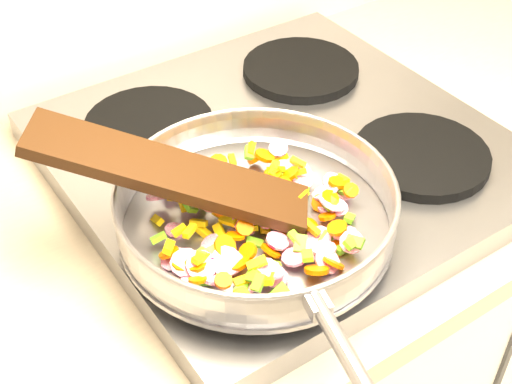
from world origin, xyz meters
TOP-DOWN VIEW (x-y plane):
  - cooktop at (-0.70, 1.67)m, footprint 0.60×0.60m
  - grate_fl at (-0.84, 1.52)m, footprint 0.19×0.19m
  - grate_fr at (-0.56, 1.52)m, footprint 0.19×0.19m
  - grate_bl at (-0.84, 1.81)m, footprint 0.19×0.19m
  - grate_br at (-0.56, 1.81)m, footprint 0.19×0.19m
  - saute_pan at (-0.84, 1.53)m, footprint 0.38×0.54m
  - vegetable_heap at (-0.84, 1.52)m, footprint 0.27×0.26m
  - wooden_spatula at (-0.91, 1.60)m, footprint 0.30×0.26m

SIDE VIEW (x-z plane):
  - cooktop at x=-0.70m, z-range 0.90..0.94m
  - grate_fl at x=-0.84m, z-range 0.94..0.96m
  - grate_fr at x=-0.56m, z-range 0.94..0.96m
  - grate_bl at x=-0.84m, z-range 0.94..0.96m
  - grate_br at x=-0.56m, z-range 0.94..0.96m
  - vegetable_heap at x=-0.84m, z-range 0.95..1.00m
  - saute_pan at x=-0.84m, z-range 0.96..1.02m
  - wooden_spatula at x=-0.91m, z-range 0.97..1.09m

